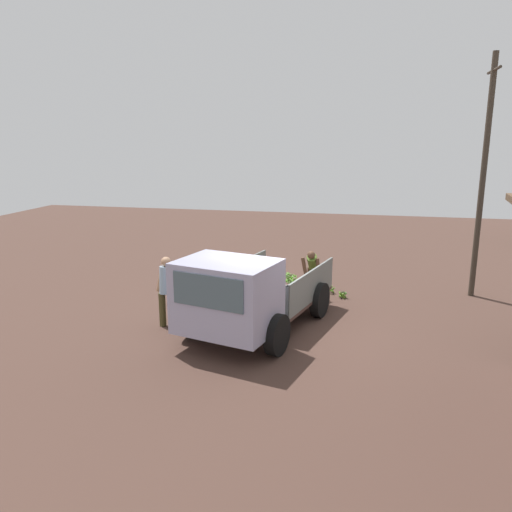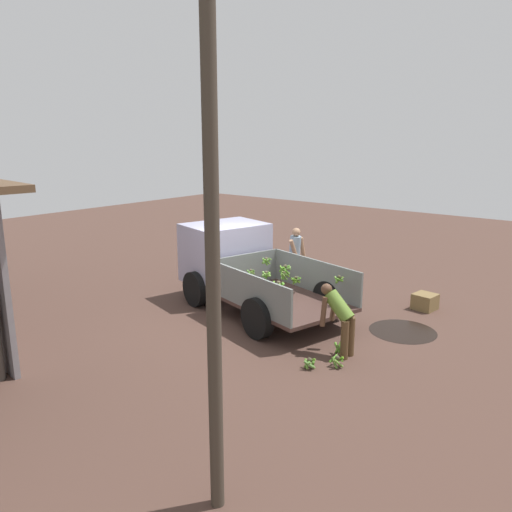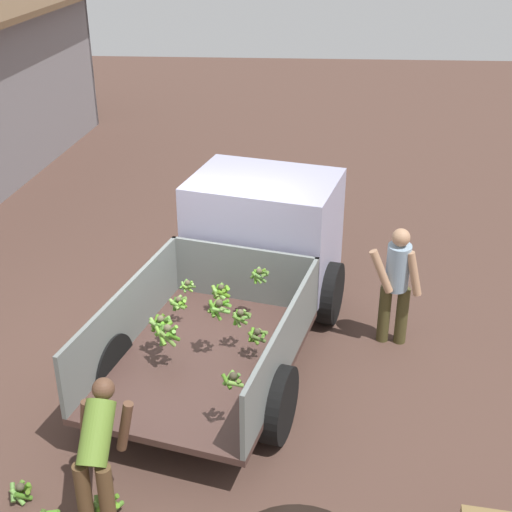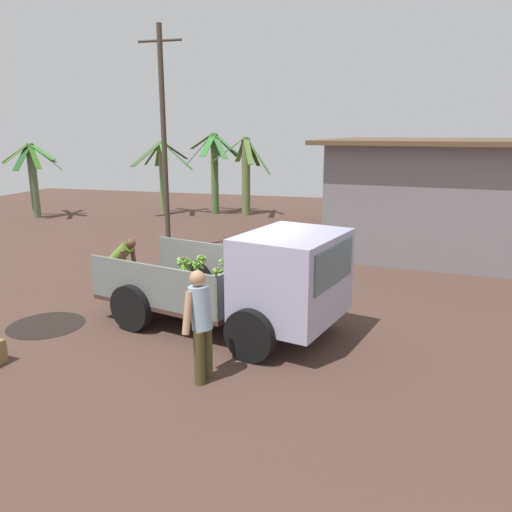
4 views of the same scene
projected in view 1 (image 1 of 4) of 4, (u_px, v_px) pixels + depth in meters
The scene contains 10 objects.
ground at pixel (279, 329), 11.30m from camera, with size 36.00×36.00×0.00m, color #4B342B.
mud_patch_0 at pixel (252, 286), 14.57m from camera, with size 1.38×1.38×0.01m, color black.
cargo_truck at pixel (239, 297), 10.38m from camera, with size 4.71×2.99×1.86m.
utility_pole at pixel (483, 175), 12.93m from camera, with size 1.28×0.15×6.30m.
person_foreground_visitor at pixel (167, 288), 11.26m from camera, with size 0.38×0.69×1.63m.
person_worker_loading at pixel (313, 268), 13.54m from camera, with size 0.70×0.56×1.31m.
banana_bunch_on_ground_0 at pixel (311, 290), 13.76m from camera, with size 0.32×0.32×0.24m.
banana_bunch_on_ground_1 at pixel (343, 294), 13.43m from camera, with size 0.24×0.24×0.20m.
banana_bunch_on_ground_2 at pixel (330, 289), 13.83m from camera, with size 0.27×0.27×0.22m.
wooden_crate_0 at pixel (197, 278), 14.73m from camera, with size 0.48×0.48×0.37m, color brown.
Camera 1 is at (10.48, 1.75, 4.21)m, focal length 35.00 mm.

